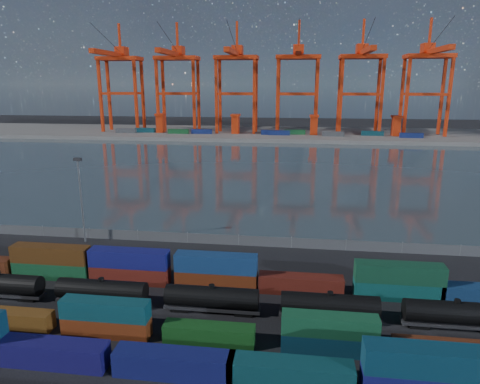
# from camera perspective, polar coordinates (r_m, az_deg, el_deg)

# --- Properties ---
(ground) EXTENTS (700.00, 700.00, 0.00)m
(ground) POSITION_cam_1_polar(r_m,az_deg,el_deg) (57.42, -4.09, -17.20)
(ground) COLOR black
(ground) RESTS_ON ground
(harbor_water) EXTENTS (700.00, 700.00, 0.00)m
(harbor_water) POSITION_cam_1_polar(r_m,az_deg,el_deg) (156.18, 3.60, 3.13)
(harbor_water) COLOR #2F3D44
(harbor_water) RESTS_ON ground
(far_quay) EXTENTS (700.00, 70.00, 2.00)m
(far_quay) POSITION_cam_1_polar(r_m,az_deg,el_deg) (259.77, 5.23, 7.74)
(far_quay) COLOR #514F4C
(far_quay) RESTS_ON ground
(distant_mountains) EXTENTS (2470.00, 1100.00, 520.00)m
(distant_mountains) POSITION_cam_1_polar(r_m,az_deg,el_deg) (1659.77, 9.90, 20.56)
(distant_mountains) COLOR #1E2630
(distant_mountains) RESTS_ON ground
(container_row_south) EXTENTS (127.91, 2.60, 5.54)m
(container_row_south) POSITION_cam_1_polar(r_m,az_deg,el_deg) (53.10, -23.13, -18.51)
(container_row_south) COLOR #393A3D
(container_row_south) RESTS_ON ground
(container_row_mid) EXTENTS (140.64, 2.21, 4.70)m
(container_row_mid) POSITION_cam_1_polar(r_m,az_deg,el_deg) (52.67, 14.18, -18.65)
(container_row_mid) COLOR #484A4E
(container_row_mid) RESTS_ON ground
(container_row_north) EXTENTS (115.19, 2.51, 5.34)m
(container_row_north) POSITION_cam_1_polar(r_m,az_deg,el_deg) (65.70, -4.35, -10.81)
(container_row_north) COLOR navy
(container_row_north) RESTS_ON ground
(tanker_string) EXTENTS (106.01, 2.79, 4.00)m
(tanker_string) POSITION_cam_1_polar(r_m,az_deg,el_deg) (59.13, -3.76, -13.96)
(tanker_string) COLOR black
(tanker_string) RESTS_ON ground
(waterfront_fence) EXTENTS (160.12, 0.12, 2.20)m
(waterfront_fence) POSITION_cam_1_polar(r_m,az_deg,el_deg) (81.90, -0.18, -6.46)
(waterfront_fence) COLOR #595B5E
(waterfront_fence) RESTS_ON ground
(yard_light_mast) EXTENTS (1.60, 0.40, 16.60)m
(yard_light_mast) POSITION_cam_1_polar(r_m,az_deg,el_deg) (86.68, -20.44, -0.46)
(yard_light_mast) COLOR slate
(yard_light_mast) RESTS_ON ground
(gantry_cranes) EXTENTS (199.78, 47.57, 64.42)m
(gantry_cranes) POSITION_cam_1_polar(r_m,az_deg,el_deg) (252.06, 3.59, 16.34)
(gantry_cranes) COLOR red
(gantry_cranes) RESTS_ON ground
(quay_containers) EXTENTS (172.58, 10.99, 2.60)m
(quay_containers) POSITION_cam_1_polar(r_m,az_deg,el_deg) (245.79, 2.51, 7.96)
(quay_containers) COLOR navy
(quay_containers) RESTS_ON far_quay
(straddle_carriers) EXTENTS (140.00, 7.00, 11.10)m
(straddle_carriers) POSITION_cam_1_polar(r_m,az_deg,el_deg) (249.27, 4.59, 9.06)
(straddle_carriers) COLOR red
(straddle_carriers) RESTS_ON far_quay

